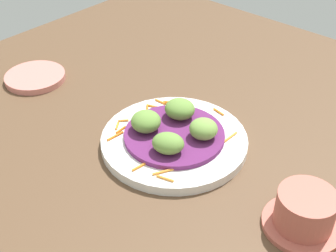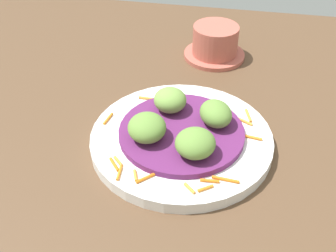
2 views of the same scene
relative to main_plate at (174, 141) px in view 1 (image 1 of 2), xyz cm
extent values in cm
cube|color=brown|center=(-5.36, 4.39, -1.87)|extent=(110.00, 110.00, 2.00)
cylinder|color=white|center=(0.00, 0.00, 0.00)|extent=(26.04, 26.04, 1.73)
cylinder|color=#60235B|center=(0.00, 0.00, 1.32)|extent=(17.85, 17.85, 0.90)
cylinder|color=orange|center=(-9.28, 3.91, 1.07)|extent=(1.88, 1.04, 0.40)
cylinder|color=orange|center=(7.58, 6.33, 1.07)|extent=(0.51, 3.61, 0.40)
cylinder|color=orange|center=(1.04, -10.01, 1.07)|extent=(0.79, 2.67, 0.40)
cylinder|color=orange|center=(4.82, -8.15, 1.07)|extent=(2.11, 3.50, 0.40)
cylinder|color=orange|center=(-7.84, -6.92, 1.07)|extent=(0.69, 3.48, 0.40)
cylinder|color=orange|center=(-9.37, 2.91, 1.07)|extent=(2.41, 2.50, 0.40)
cylinder|color=orange|center=(-7.86, 7.61, 1.07)|extent=(2.25, 1.94, 0.40)
cylinder|color=orange|center=(-7.18, 7.27, 1.07)|extent=(1.68, 1.65, 0.40)
cylinder|color=orange|center=(-9.24, 6.52, 1.07)|extent=(2.46, 0.57, 0.40)
cylinder|color=orange|center=(-10.16, -2.69, 1.07)|extent=(1.60, 1.67, 0.40)
cylinder|color=orange|center=(6.08, -9.20, 1.07)|extent=(2.94, 1.21, 0.40)
cylinder|color=orange|center=(1.38, 11.31, 1.07)|extent=(2.69, 0.86, 0.40)
cylinder|color=orange|center=(-9.78, -4.61, 1.07)|extent=(1.51, 1.92, 0.40)
cylinder|color=orange|center=(-8.43, -4.98, 1.07)|extent=(0.55, 2.41, 0.40)
ellipsoid|color=#759E47|center=(4.46, 2.50, 3.48)|extent=(6.83, 6.81, 3.44)
ellipsoid|color=olive|center=(-2.50, 4.46, 3.50)|extent=(6.70, 6.45, 3.47)
ellipsoid|color=olive|center=(-4.46, -2.50, 3.50)|extent=(7.49, 7.47, 3.47)
ellipsoid|color=olive|center=(2.50, -4.46, 3.43)|extent=(6.86, 6.44, 3.33)
cylinder|color=tan|center=(-37.52, -3.10, -0.19)|extent=(12.97, 12.97, 1.36)
cylinder|color=#B75B4C|center=(26.33, -2.04, -0.47)|extent=(11.59, 11.59, 0.80)
cylinder|color=#B75B4C|center=(26.33, -2.04, 2.67)|extent=(8.51, 8.51, 5.47)
camera|label=1|loc=(41.66, -48.63, 50.72)|focal=49.00mm
camera|label=2|loc=(-45.10, -6.69, 39.13)|focal=44.62mm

